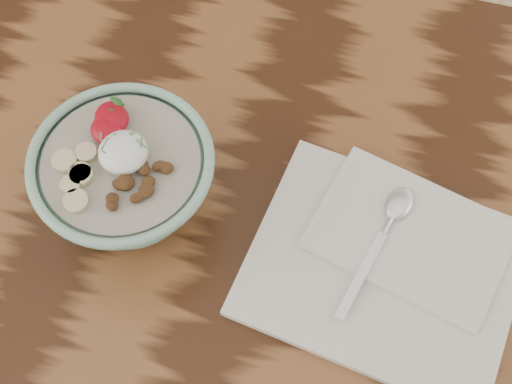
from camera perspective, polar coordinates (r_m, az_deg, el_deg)
table at (r=93.59cm, az=-13.47°, el=-4.12°), size 160.00×90.00×75.00cm
breakfast_bowl at (r=78.31cm, az=-10.33°, el=1.02°), size 19.60×19.60×12.98cm
napkin at (r=80.72cm, az=10.56°, el=-5.53°), size 31.73×27.43×1.78cm
spoon at (r=81.17cm, az=10.67°, el=-2.28°), size 6.23×17.58×0.92cm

